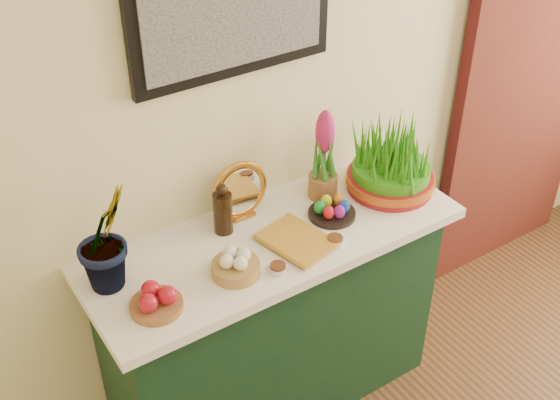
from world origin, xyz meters
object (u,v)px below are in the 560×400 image
object	(u,v)px
hyacinth_green	(103,223)
wheatgrass_sabzeh	(392,161)
mirror	(240,191)
sideboard	(273,325)
book	(278,252)

from	to	relation	value
hyacinth_green	wheatgrass_sabzeh	size ratio (longest dim) A/B	1.40
mirror	sideboard	bearing A→B (deg)	-77.44
sideboard	hyacinth_green	size ratio (longest dim) A/B	2.67
wheatgrass_sabzeh	sideboard	bearing A→B (deg)	179.27
sideboard	book	size ratio (longest dim) A/B	5.20
mirror	book	world-z (taller)	mirror
mirror	wheatgrass_sabzeh	bearing A→B (deg)	-16.25
hyacinth_green	wheatgrass_sabzeh	distance (m)	1.13
mirror	wheatgrass_sabzeh	world-z (taller)	wheatgrass_sabzeh
mirror	book	size ratio (longest dim) A/B	0.91
sideboard	wheatgrass_sabzeh	bearing A→B (deg)	-0.73
sideboard	book	xyz separation A→B (m)	(-0.05, -0.11, 0.48)
hyacinth_green	book	world-z (taller)	hyacinth_green
sideboard	hyacinth_green	bearing A→B (deg)	172.55
sideboard	hyacinth_green	distance (m)	0.92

